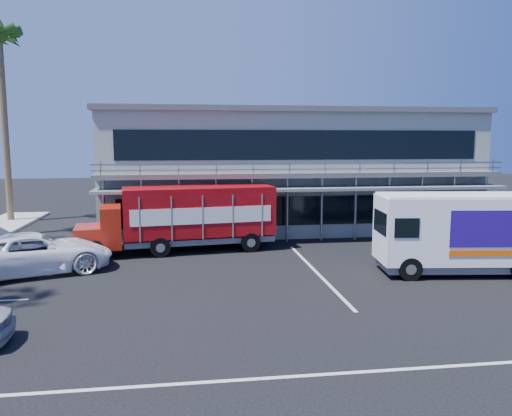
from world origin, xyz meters
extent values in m
plane|color=black|center=(0.00, 0.00, 0.00)|extent=(120.00, 120.00, 0.00)
cube|color=gray|center=(3.00, 15.00, 3.50)|extent=(22.00, 10.00, 7.00)
cube|color=#515454|center=(3.00, 15.00, 7.15)|extent=(22.40, 10.40, 0.30)
cube|color=#515454|center=(3.00, 9.40, 3.60)|extent=(22.00, 1.20, 0.25)
cube|color=gray|center=(3.00, 8.85, 4.10)|extent=(22.00, 0.08, 0.90)
cube|color=slate|center=(3.00, 9.10, 2.90)|extent=(22.00, 1.80, 0.15)
cube|color=black|center=(3.00, 9.98, 1.60)|extent=(20.00, 0.06, 1.60)
cube|color=black|center=(3.00, 9.98, 5.20)|extent=(20.00, 0.06, 1.60)
cylinder|color=brown|center=(-15.10, 18.50, 6.00)|extent=(0.44, 0.44, 12.00)
cube|color=#9F1B0C|center=(-7.86, 7.17, 0.91)|extent=(1.53, 2.20, 1.09)
cube|color=#9F1B0C|center=(-6.86, 7.30, 1.41)|extent=(1.20, 2.38, 1.91)
cube|color=black|center=(-6.86, 7.30, 1.96)|extent=(0.30, 1.93, 0.64)
cube|color=#A50A13|center=(-2.71, 7.84, 2.00)|extent=(7.52, 3.20, 2.37)
cube|color=slate|center=(-2.71, 7.84, 0.59)|extent=(7.48, 2.86, 0.27)
cube|color=white|center=(-2.56, 6.70, 1.91)|extent=(6.65, 0.90, 0.77)
cube|color=white|center=(-2.86, 8.98, 1.91)|extent=(6.65, 0.90, 0.77)
cylinder|color=black|center=(-7.46, 6.21, 0.47)|extent=(0.98, 0.40, 0.95)
cylinder|color=black|center=(-7.71, 8.20, 0.47)|extent=(0.98, 0.40, 0.95)
cylinder|color=black|center=(-4.56, 6.59, 0.47)|extent=(0.98, 0.40, 0.95)
cylinder|color=black|center=(-4.82, 8.57, 0.47)|extent=(0.98, 0.40, 0.95)
cylinder|color=black|center=(-0.23, 7.15, 0.47)|extent=(0.98, 0.40, 0.95)
cylinder|color=black|center=(-0.49, 9.14, 0.47)|extent=(0.98, 0.40, 0.95)
cube|color=white|center=(7.80, 2.00, 1.87)|extent=(6.93, 3.06, 2.68)
cube|color=slate|center=(7.80, 2.00, 0.38)|extent=(6.63, 2.80, 0.34)
cube|color=black|center=(4.49, 2.38, 2.16)|extent=(0.28, 1.88, 0.91)
cube|color=white|center=(7.80, 2.00, 3.24)|extent=(6.79, 2.99, 0.08)
cube|color=#280D7B|center=(8.43, 0.75, 2.06)|extent=(3.43, 0.43, 1.44)
cube|color=#280D7B|center=(8.70, 3.07, 2.06)|extent=(3.43, 0.43, 1.44)
cube|color=#F2590C|center=(8.43, 0.75, 1.10)|extent=(3.43, 0.42, 0.24)
cylinder|color=black|center=(5.30, 1.27, 0.46)|extent=(0.95, 0.38, 0.92)
cylinder|color=black|center=(5.54, 3.28, 0.46)|extent=(0.95, 0.38, 0.92)
cylinder|color=black|center=(9.92, 2.78, 0.46)|extent=(0.95, 0.38, 0.92)
imported|color=white|center=(-9.50, 4.40, 0.84)|extent=(6.66, 4.80, 1.69)
camera|label=1|loc=(-3.26, -16.69, 5.41)|focal=35.00mm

